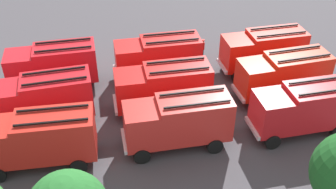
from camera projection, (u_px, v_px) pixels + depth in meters
name	position (u px, v px, depth m)	size (l,w,h in m)	color
ground_plane	(168.00, 109.00, 30.58)	(55.06, 55.06, 0.00)	#423F44
fire_truck_0	(264.00, 49.00, 33.95)	(7.33, 3.10, 3.88)	red
fire_truck_1	(158.00, 56.00, 32.98)	(7.27, 2.94, 3.88)	red
fire_truck_2	(53.00, 65.00, 31.86)	(7.31, 3.04, 3.88)	red
fire_truck_3	(283.00, 74.00, 30.72)	(7.40, 3.30, 3.88)	red
fire_truck_4	(163.00, 86.00, 29.36)	(7.26, 2.91, 3.88)	red
fire_truck_5	(43.00, 98.00, 28.16)	(7.38, 3.26, 3.88)	red
fire_truck_6	(304.00, 107.00, 27.23)	(7.32, 3.08, 3.88)	red
fire_truck_7	(178.00, 120.00, 26.07)	(7.28, 2.96, 3.88)	red
fire_truck_8	(39.00, 138.00, 24.65)	(7.22, 2.80, 3.88)	red
firefighter_0	(203.00, 47.00, 36.68)	(0.29, 0.43, 1.77)	black
firefighter_2	(26.00, 66.00, 33.88)	(0.48, 0.43, 1.80)	black
firefighter_3	(127.00, 54.00, 35.65)	(0.45, 0.29, 1.77)	black
traffic_cone_0	(139.00, 129.00, 28.23)	(0.41, 0.41, 0.59)	#F2600C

